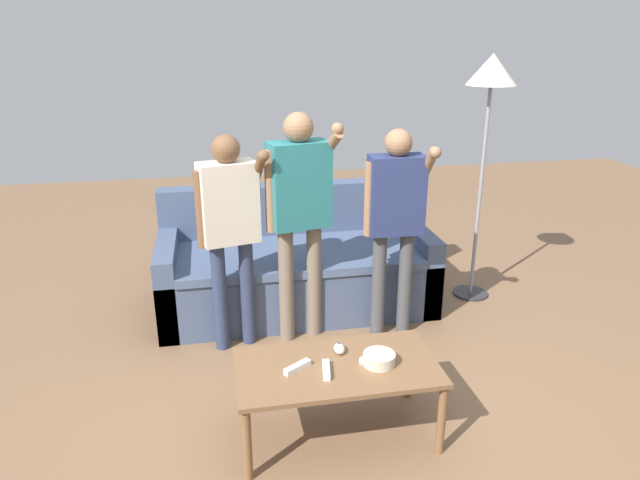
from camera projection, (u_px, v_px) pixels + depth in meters
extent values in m
plane|color=brown|center=(354.00, 423.00, 3.13)|extent=(12.00, 12.00, 0.00)
cube|color=#475675|center=(296.00, 280.00, 4.43)|extent=(2.04, 0.94, 0.42)
cube|color=#4D5D7E|center=(297.00, 254.00, 4.27)|extent=(1.76, 0.82, 0.06)
cube|color=#475675|center=(288.00, 211.00, 4.62)|extent=(2.04, 0.18, 0.46)
cube|color=#475675|center=(169.00, 279.00, 4.22)|extent=(0.14, 0.94, 0.60)
cube|color=#475675|center=(413.00, 260.00, 4.57)|extent=(0.14, 0.94, 0.60)
cube|color=brown|center=(337.00, 367.00, 2.91)|extent=(1.03, 0.55, 0.03)
cylinder|color=brown|center=(247.00, 445.00, 2.67)|extent=(0.04, 0.04, 0.39)
cylinder|color=brown|center=(441.00, 420.00, 2.85)|extent=(0.04, 0.04, 0.39)
cylinder|color=brown|center=(241.00, 385.00, 3.12)|extent=(0.04, 0.04, 0.39)
cylinder|color=brown|center=(409.00, 367.00, 3.30)|extent=(0.04, 0.04, 0.39)
cylinder|color=beige|center=(379.00, 359.00, 2.91)|extent=(0.17, 0.17, 0.06)
ellipsoid|color=white|center=(339.00, 349.00, 3.02)|extent=(0.06, 0.09, 0.05)
cylinder|color=#4C4C51|center=(339.00, 343.00, 3.02)|extent=(0.02, 0.02, 0.01)
cylinder|color=#2D2D33|center=(470.00, 293.00, 4.67)|extent=(0.28, 0.28, 0.02)
cylinder|color=gray|center=(480.00, 195.00, 4.38)|extent=(0.03, 0.03, 1.64)
cone|color=silver|center=(492.00, 69.00, 4.07)|extent=(0.36, 0.36, 0.22)
cylinder|color=#2D3856|center=(220.00, 297.00, 3.76)|extent=(0.09, 0.09, 0.75)
cylinder|color=#2D3856|center=(247.00, 292.00, 3.83)|extent=(0.09, 0.09, 0.75)
cube|color=beige|center=(229.00, 203.00, 3.58)|extent=(0.39, 0.27, 0.52)
sphere|color=brown|center=(226.00, 149.00, 3.46)|extent=(0.18, 0.18, 0.18)
cylinder|color=brown|center=(201.00, 210.00, 3.52)|extent=(0.07, 0.07, 0.49)
cylinder|color=beige|center=(255.00, 185.00, 3.61)|extent=(0.07, 0.07, 0.24)
cylinder|color=brown|center=(259.00, 167.00, 3.49)|extent=(0.11, 0.22, 0.22)
sphere|color=brown|center=(263.00, 156.00, 3.39)|extent=(0.07, 0.07, 0.07)
cylinder|color=#756656|center=(286.00, 285.00, 3.87)|extent=(0.10, 0.10, 0.81)
cylinder|color=#756656|center=(314.00, 280.00, 3.94)|extent=(0.10, 0.10, 0.81)
cube|color=#28757A|center=(299.00, 185.00, 3.67)|extent=(0.42, 0.28, 0.56)
sphere|color=#936B4C|center=(298.00, 128.00, 3.54)|extent=(0.19, 0.19, 0.19)
cylinder|color=#936B4C|center=(271.00, 192.00, 3.61)|extent=(0.07, 0.07, 0.53)
cylinder|color=#28757A|center=(327.00, 166.00, 3.70)|extent=(0.07, 0.07, 0.26)
cylinder|color=#936B4C|center=(332.00, 144.00, 3.58)|extent=(0.11, 0.26, 0.21)
sphere|color=#936B4C|center=(337.00, 129.00, 3.47)|extent=(0.08, 0.08, 0.08)
cylinder|color=#47474C|center=(379.00, 285.00, 3.93)|extent=(0.09, 0.09, 0.76)
cylinder|color=#47474C|center=(405.00, 283.00, 3.96)|extent=(0.09, 0.09, 0.76)
cube|color=navy|center=(396.00, 195.00, 3.73)|extent=(0.37, 0.20, 0.52)
sphere|color=#936B4C|center=(398.00, 143.00, 3.61)|extent=(0.18, 0.18, 0.18)
cylinder|color=#936B4C|center=(369.00, 200.00, 3.71)|extent=(0.07, 0.07, 0.49)
cylinder|color=navy|center=(423.00, 179.00, 3.72)|extent=(0.07, 0.07, 0.25)
cylinder|color=#936B4C|center=(429.00, 162.00, 3.59)|extent=(0.07, 0.21, 0.23)
sphere|color=#936B4C|center=(436.00, 153.00, 3.48)|extent=(0.07, 0.07, 0.07)
cube|color=white|center=(297.00, 367.00, 2.87)|extent=(0.15, 0.12, 0.03)
cylinder|color=silver|center=(302.00, 362.00, 2.88)|extent=(0.01, 0.01, 0.00)
cube|color=silver|center=(290.00, 368.00, 2.83)|extent=(0.02, 0.02, 0.00)
cube|color=white|center=(326.00, 370.00, 2.84)|extent=(0.06, 0.16, 0.03)
cylinder|color=silver|center=(326.00, 364.00, 2.86)|extent=(0.01, 0.01, 0.00)
cube|color=silver|center=(327.00, 372.00, 2.79)|extent=(0.02, 0.02, 0.00)
cube|color=white|center=(370.00, 356.00, 2.97)|extent=(0.14, 0.13, 0.03)
cylinder|color=silver|center=(373.00, 350.00, 2.98)|extent=(0.01, 0.01, 0.00)
cube|color=silver|center=(365.00, 357.00, 2.93)|extent=(0.02, 0.02, 0.00)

